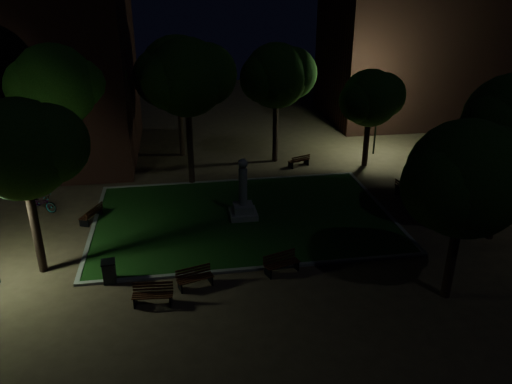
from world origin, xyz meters
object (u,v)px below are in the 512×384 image
at_px(bench_west_near, 153,295).
at_px(bench_left_side, 92,214).
at_px(bench_right_side, 407,192).
at_px(bicycle, 41,203).
at_px(trash_bin, 109,271).
at_px(bench_near_right, 281,264).
at_px(bench_far_side, 299,161).
at_px(monument, 243,201).
at_px(bench_near_left, 195,278).

xyz_separation_m(bench_west_near, bench_left_side, (-3.31, 7.70, -0.01)).
xyz_separation_m(bench_right_side, bicycle, (-20.05, 1.65, 0.03)).
xyz_separation_m(bench_left_side, trash_bin, (1.50, -5.89, 0.11)).
bearing_deg(bicycle, bench_right_side, -70.73).
height_order(bench_near_right, bench_west_near, bench_near_right).
bearing_deg(bench_left_side, bench_right_side, 114.42).
height_order(bench_right_side, trash_bin, bench_right_side).
height_order(bench_far_side, bicycle, bicycle).
xyz_separation_m(bench_west_near, trash_bin, (-1.81, 1.81, 0.10)).
xyz_separation_m(monument, bench_right_side, (9.44, 0.85, -0.49)).
xyz_separation_m(bench_west_near, bench_far_side, (9.17, 13.92, -0.02)).
bearing_deg(bench_right_side, bench_far_side, 28.40).
bearing_deg(bench_near_left, bench_left_side, 110.24).
bearing_deg(bench_far_side, bicycle, -5.48).
relative_size(bench_left_side, bicycle, 0.84).
relative_size(bench_right_side, bench_far_side, 1.21).
relative_size(bench_near_right, trash_bin, 1.68).
relative_size(bench_near_left, trash_bin, 1.60).
height_order(bench_near_left, bench_left_side, bench_left_side).
xyz_separation_m(bench_near_right, bench_west_near, (-5.33, -1.44, -0.00)).
distance_m(bench_left_side, bicycle, 3.30).
relative_size(monument, bench_near_left, 2.05).
bearing_deg(bench_near_right, bench_right_side, 17.64).
bearing_deg(bench_near_right, trash_bin, 158.47).
distance_m(bench_near_right, bicycle, 13.96).
xyz_separation_m(monument, trash_bin, (-6.25, -5.04, -0.46)).
bearing_deg(bench_right_side, bench_near_right, 117.39).
distance_m(bench_left_side, trash_bin, 6.08).
distance_m(bench_west_near, bench_far_side, 16.67).
bearing_deg(bench_west_near, bicycle, 128.29).
xyz_separation_m(bench_left_side, bench_far_side, (12.47, 6.22, -0.01)).
height_order(bench_west_near, bench_far_side, bench_west_near).
relative_size(monument, bench_left_side, 2.02).
distance_m(bench_near_left, bicycle, 11.48).
height_order(bench_near_left, bench_far_side, bench_near_left).
xyz_separation_m(bench_right_side, bench_far_side, (-4.72, 6.22, -0.09)).
height_order(monument, bench_near_left, monument).
height_order(bench_west_near, bench_right_side, bench_right_side).
height_order(trash_bin, bicycle, bicycle).
height_order(bench_near_right, trash_bin, trash_bin).
xyz_separation_m(monument, bench_west_near, (-4.45, -6.85, -0.56)).
xyz_separation_m(monument, bench_far_side, (4.72, 7.07, -0.58)).
relative_size(bench_west_near, bench_far_side, 1.03).
relative_size(bench_left_side, bench_right_side, 0.85).
bearing_deg(bicycle, monument, -79.28).
xyz_separation_m(bench_near_left, bicycle, (-7.81, 8.41, 0.11)).
bearing_deg(bench_far_side, monument, 34.19).
distance_m(bench_right_side, bicycle, 20.12).
relative_size(bench_far_side, trash_bin, 1.58).
xyz_separation_m(bench_near_right, bicycle, (-11.50, 7.91, 0.10)).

